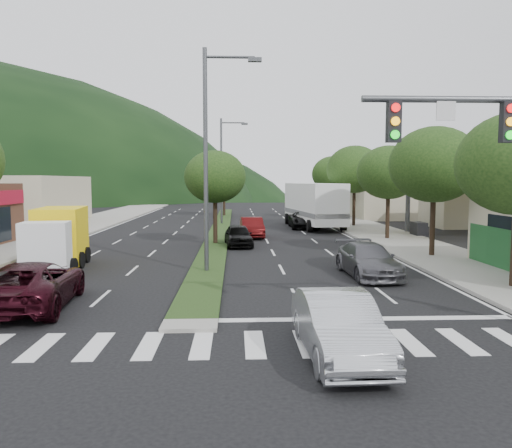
{
  "coord_description": "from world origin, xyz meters",
  "views": [
    {
      "loc": [
        1.32,
        -14.49,
        4.2
      ],
      "look_at": [
        2.37,
        10.77,
        1.98
      ],
      "focal_mm": 35.0,
      "sensor_mm": 36.0,
      "label": 1
    }
  ],
  "objects_px": {
    "tree_r_c": "(389,173)",
    "sedan_silver": "(338,326)",
    "box_truck": "(58,240)",
    "car_queue_c": "(252,227)",
    "streetlight_near": "(210,149)",
    "car_queue_a": "(238,236)",
    "streetlight_mid": "(224,166)",
    "motorhome": "(314,204)",
    "tree_med_far": "(224,173)",
    "car_queue_d": "(304,220)",
    "tree_r_e": "(333,174)",
    "tree_med_near": "(215,177)",
    "tree_r_b": "(434,165)",
    "tree_r_d": "(355,169)",
    "suv_maroon": "(32,285)",
    "car_queue_b": "(368,260)"
  },
  "relations": [
    {
      "from": "motorhome",
      "to": "tree_r_e",
      "type": "bearing_deg",
      "value": 63.17
    },
    {
      "from": "car_queue_b",
      "to": "car_queue_d",
      "type": "distance_m",
      "value": 21.97
    },
    {
      "from": "streetlight_mid",
      "to": "streetlight_near",
      "type": "bearing_deg",
      "value": -90.0
    },
    {
      "from": "car_queue_d",
      "to": "box_truck",
      "type": "distance_m",
      "value": 24.2
    },
    {
      "from": "tree_r_c",
      "to": "tree_r_d",
      "type": "bearing_deg",
      "value": 90.0
    },
    {
      "from": "tree_med_near",
      "to": "car_queue_c",
      "type": "bearing_deg",
      "value": 58.56
    },
    {
      "from": "tree_r_c",
      "to": "streetlight_mid",
      "type": "bearing_deg",
      "value": 132.22
    },
    {
      "from": "tree_med_near",
      "to": "streetlight_mid",
      "type": "relative_size",
      "value": 0.6
    },
    {
      "from": "box_truck",
      "to": "motorhome",
      "type": "xyz_separation_m",
      "value": [
        15.42,
        19.83,
        0.74
      ]
    },
    {
      "from": "tree_r_d",
      "to": "motorhome",
      "type": "height_order",
      "value": "tree_r_d"
    },
    {
      "from": "streetlight_near",
      "to": "motorhome",
      "type": "bearing_deg",
      "value": 69.34
    },
    {
      "from": "tree_med_far",
      "to": "streetlight_mid",
      "type": "xyz_separation_m",
      "value": [
        0.21,
        -11.0,
        0.58
      ]
    },
    {
      "from": "motorhome",
      "to": "tree_med_near",
      "type": "bearing_deg",
      "value": -133.47
    },
    {
      "from": "tree_r_c",
      "to": "car_queue_b",
      "type": "relative_size",
      "value": 1.31
    },
    {
      "from": "streetlight_near",
      "to": "sedan_silver",
      "type": "relative_size",
      "value": 2.18
    },
    {
      "from": "tree_r_c",
      "to": "streetlight_near",
      "type": "distance_m",
      "value": 16.85
    },
    {
      "from": "car_queue_d",
      "to": "box_truck",
      "type": "xyz_separation_m",
      "value": [
        -14.48,
        -19.38,
        0.63
      ]
    },
    {
      "from": "tree_med_far",
      "to": "suv_maroon",
      "type": "xyz_separation_m",
      "value": [
        -5.4,
        -42.0,
        -4.23
      ]
    },
    {
      "from": "tree_med_near",
      "to": "sedan_silver",
      "type": "height_order",
      "value": "tree_med_near"
    },
    {
      "from": "tree_r_c",
      "to": "suv_maroon",
      "type": "bearing_deg",
      "value": -134.03
    },
    {
      "from": "tree_med_near",
      "to": "tree_r_b",
      "type": "bearing_deg",
      "value": -26.57
    },
    {
      "from": "tree_med_near",
      "to": "tree_r_d",
      "type": "bearing_deg",
      "value": 45.0
    },
    {
      "from": "car_queue_d",
      "to": "car_queue_c",
      "type": "bearing_deg",
      "value": -124.59
    },
    {
      "from": "streetlight_mid",
      "to": "car_queue_c",
      "type": "distance_m",
      "value": 12.11
    },
    {
      "from": "tree_r_e",
      "to": "car_queue_a",
      "type": "distance_m",
      "value": 25.5
    },
    {
      "from": "streetlight_near",
      "to": "tree_r_e",
      "type": "bearing_deg",
      "value": 69.77
    },
    {
      "from": "tree_r_d",
      "to": "streetlight_mid",
      "type": "bearing_deg",
      "value": 165.73
    },
    {
      "from": "streetlight_near",
      "to": "car_queue_a",
      "type": "relative_size",
      "value": 2.46
    },
    {
      "from": "streetlight_mid",
      "to": "motorhome",
      "type": "height_order",
      "value": "streetlight_mid"
    },
    {
      "from": "tree_med_near",
      "to": "sedan_silver",
      "type": "relative_size",
      "value": 1.31
    },
    {
      "from": "tree_r_b",
      "to": "motorhome",
      "type": "height_order",
      "value": "tree_r_b"
    },
    {
      "from": "motorhome",
      "to": "box_truck",
      "type": "bearing_deg",
      "value": -135.33
    },
    {
      "from": "tree_r_d",
      "to": "sedan_silver",
      "type": "height_order",
      "value": "tree_r_d"
    },
    {
      "from": "tree_med_near",
      "to": "car_queue_b",
      "type": "relative_size",
      "value": 1.22
    },
    {
      "from": "tree_r_b",
      "to": "streetlight_near",
      "type": "distance_m",
      "value": 12.47
    },
    {
      "from": "car_queue_c",
      "to": "motorhome",
      "type": "bearing_deg",
      "value": 48.75
    },
    {
      "from": "tree_r_c",
      "to": "car_queue_c",
      "type": "bearing_deg",
      "value": 167.22
    },
    {
      "from": "tree_r_d",
      "to": "suv_maroon",
      "type": "distance_m",
      "value": 33.26
    },
    {
      "from": "tree_med_far",
      "to": "streetlight_near",
      "type": "height_order",
      "value": "streetlight_near"
    },
    {
      "from": "suv_maroon",
      "to": "car_queue_b",
      "type": "height_order",
      "value": "suv_maroon"
    },
    {
      "from": "tree_med_near",
      "to": "box_truck",
      "type": "height_order",
      "value": "tree_med_near"
    },
    {
      "from": "tree_med_far",
      "to": "box_truck",
      "type": "xyz_separation_m",
      "value": [
        -7.15,
        -34.45,
        -3.65
      ]
    },
    {
      "from": "streetlight_near",
      "to": "car_queue_d",
      "type": "bearing_deg",
      "value": 71.2
    },
    {
      "from": "streetlight_near",
      "to": "streetlight_mid",
      "type": "relative_size",
      "value": 1.0
    },
    {
      "from": "streetlight_mid",
      "to": "sedan_silver",
      "type": "xyz_separation_m",
      "value": [
        3.55,
        -36.0,
        -4.83
      ]
    },
    {
      "from": "box_truck",
      "to": "car_queue_c",
      "type": "bearing_deg",
      "value": -135.22
    },
    {
      "from": "tree_r_c",
      "to": "sedan_silver",
      "type": "xyz_separation_m",
      "value": [
        -8.24,
        -23.0,
        -3.99
      ]
    },
    {
      "from": "tree_r_e",
      "to": "motorhome",
      "type": "bearing_deg",
      "value": -109.36
    },
    {
      "from": "streetlight_near",
      "to": "tree_r_c",
      "type": "bearing_deg",
      "value": 45.49
    },
    {
      "from": "tree_r_c",
      "to": "tree_r_e",
      "type": "height_order",
      "value": "tree_r_e"
    }
  ]
}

